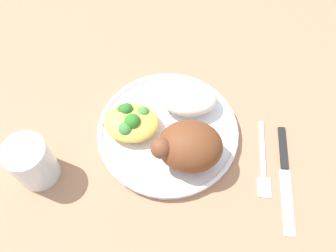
{
  "coord_description": "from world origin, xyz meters",
  "views": [
    {
      "loc": [
        -0.02,
        0.29,
        0.55
      ],
      "look_at": [
        0.0,
        0.0,
        0.03
      ],
      "focal_mm": 37.56,
      "sensor_mm": 36.0,
      "label": 1
    }
  ],
  "objects": [
    {
      "name": "ground_plane",
      "position": [
        0.0,
        0.0,
        0.0
      ],
      "size": [
        2.0,
        2.0,
        0.0
      ],
      "primitive_type": "plane",
      "color": "#A67657"
    },
    {
      "name": "plate",
      "position": [
        0.0,
        0.0,
        0.01
      ],
      "size": [
        0.25,
        0.25,
        0.02
      ],
      "color": "white",
      "rests_on": "ground_plane"
    },
    {
      "name": "roasted_chicken",
      "position": [
        -0.04,
        0.05,
        0.06
      ],
      "size": [
        0.11,
        0.09,
        0.07
      ],
      "color": "brown",
      "rests_on": "plate"
    },
    {
      "name": "rice_pile",
      "position": [
        -0.03,
        -0.05,
        0.04
      ],
      "size": [
        0.1,
        0.07,
        0.04
      ],
      "primitive_type": "ellipsoid",
      "color": "white",
      "rests_on": "plate"
    },
    {
      "name": "mac_cheese_with_broccoli",
      "position": [
        0.06,
        -0.0,
        0.04
      ],
      "size": [
        0.09,
        0.08,
        0.04
      ],
      "color": "#ECB94A",
      "rests_on": "plate"
    },
    {
      "name": "fork",
      "position": [
        -0.16,
        0.04,
        0.0
      ],
      "size": [
        0.02,
        0.14,
        0.01
      ],
      "color": "silver",
      "rests_on": "ground_plane"
    },
    {
      "name": "knife",
      "position": [
        -0.2,
        0.05,
        0.0
      ],
      "size": [
        0.02,
        0.19,
        0.01
      ],
      "color": "black",
      "rests_on": "ground_plane"
    },
    {
      "name": "water_glass",
      "position": [
        0.21,
        0.09,
        0.04
      ],
      "size": [
        0.07,
        0.07,
        0.09
      ],
      "primitive_type": "cylinder",
      "color": "silver",
      "rests_on": "ground_plane"
    }
  ]
}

